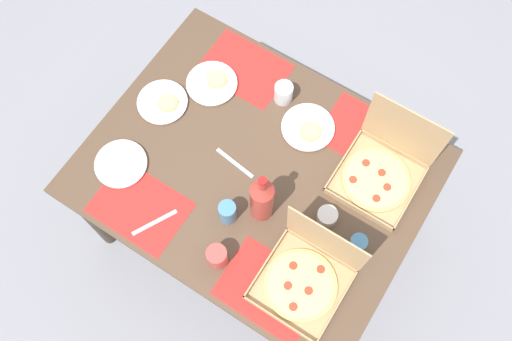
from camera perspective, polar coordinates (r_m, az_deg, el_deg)
name	(u,v)px	position (r m, az deg, el deg)	size (l,w,h in m)	color
ground_plane	(256,225)	(2.97, 0.00, -5.49)	(6.00, 6.00, 0.00)	gray
dining_table	(256,180)	(2.36, 0.00, -1.01)	(1.33, 1.05, 0.76)	#3F3328
placemat_near_left	(140,207)	(2.25, -11.65, -3.64)	(0.36, 0.26, 0.00)	red
placemat_near_right	(270,290)	(2.12, 1.38, -11.98)	(0.36, 0.26, 0.00)	red
placemat_far_left	(244,69)	(2.48, -1.18, 10.27)	(0.36, 0.26, 0.00)	red
placemat_far_right	(366,136)	(2.36, 11.08, 3.48)	(0.36, 0.26, 0.00)	red
pizza_box_center	(306,275)	(2.09, 5.09, -10.51)	(0.31, 0.31, 0.34)	tan
pizza_box_corner_left	(382,169)	(2.26, 12.63, 0.15)	(0.31, 0.31, 0.35)	tan
plate_far_left	(163,102)	(2.41, -9.39, 6.80)	(0.21, 0.21, 0.03)	white
plate_near_right	(308,128)	(2.33, 5.29, 4.30)	(0.22, 0.22, 0.03)	white
plate_near_left	(212,83)	(2.43, -4.44, 8.78)	(0.22, 0.22, 0.03)	white
plate_far_right	(121,164)	(2.32, -13.49, 0.63)	(0.21, 0.21, 0.02)	white
soda_bottle	(262,199)	(2.07, 0.61, -2.89)	(0.09, 0.09, 0.32)	#B2382D
cup_clear_right	(217,257)	(2.10, -3.95, -8.68)	(0.08, 0.08, 0.10)	#BF4742
cup_dark	(228,212)	(2.14, -2.89, -4.23)	(0.07, 0.07, 0.11)	teal
cup_spare	(357,244)	(2.15, 10.20, -7.37)	(0.07, 0.07, 0.09)	teal
cup_clear_left	(284,93)	(2.36, 2.80, 7.85)	(0.08, 0.08, 0.09)	silver
condiment_bowl	(327,216)	(2.18, 7.21, -4.59)	(0.08, 0.08, 0.05)	white
fork_by_far_right	(155,222)	(2.22, -10.20, -5.19)	(0.19, 0.02, 0.01)	#B7B7BC
fork_by_near_right	(235,163)	(2.27, -2.15, 0.76)	(0.19, 0.02, 0.01)	#B7B7BC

